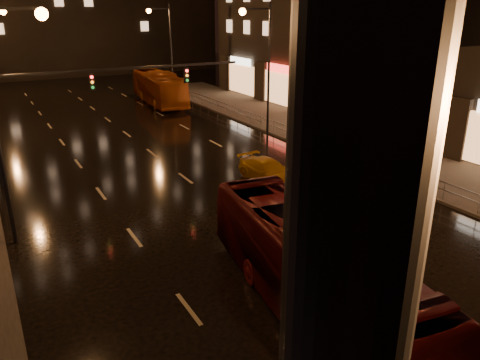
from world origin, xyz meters
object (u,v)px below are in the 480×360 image
object	(u,v)px
taxi_near	(313,247)
bus_curb	(159,88)
bus_red	(311,269)
taxi_far	(268,171)

from	to	relation	value
taxi_near	bus_curb	bearing A→B (deg)	80.10
bus_red	taxi_near	xyz separation A→B (m)	(2.00, 2.40, -0.85)
taxi_far	bus_curb	bearing A→B (deg)	79.35
taxi_near	bus_red	bearing A→B (deg)	-129.32
bus_red	taxi_near	size ratio (longest dim) A/B	2.68
bus_curb	taxi_far	xyz separation A→B (m)	(-2.86, -25.95, -1.04)
bus_red	bus_curb	size ratio (longest dim) A/B	0.94
bus_red	taxi_far	xyz separation A→B (m)	(5.50, 11.12, -0.93)
bus_curb	taxi_near	xyz separation A→B (m)	(-6.36, -34.67, -0.96)
bus_red	bus_curb	world-z (taller)	bus_curb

